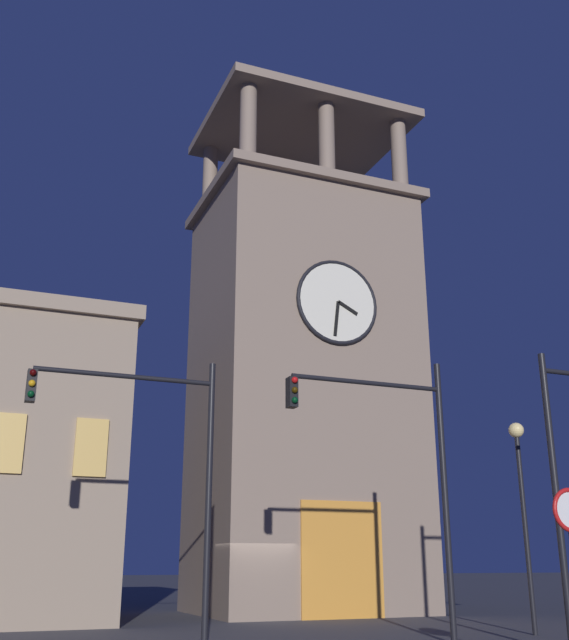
{
  "coord_description": "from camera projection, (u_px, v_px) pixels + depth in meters",
  "views": [
    {
      "loc": [
        9.46,
        25.66,
        1.87
      ],
      "look_at": [
        -2.18,
        -2.93,
        11.8
      ],
      "focal_mm": 42.43,
      "sensor_mm": 36.0,
      "label": 1
    }
  ],
  "objects": [
    {
      "name": "clocktower",
      "position": [
        303.0,
        382.0,
        31.9
      ],
      "size": [
        8.98,
        7.27,
        23.93
      ],
      "color": "gray",
      "rests_on": "ground_plane"
    },
    {
      "name": "traffic_signal_near",
      "position": [
        155.0,
        449.0,
        18.1
      ],
      "size": [
        4.53,
        0.41,
        6.7
      ],
      "color": "black",
      "rests_on": "ground_plane"
    },
    {
      "name": "traffic_signal_far",
      "position": [
        399.0,
        452.0,
        19.1
      ],
      "size": [
        4.42,
        0.41,
        6.95
      ],
      "color": "black",
      "rests_on": "ground_plane"
    },
    {
      "name": "ground_plane",
      "position": [
        257.0,
        621.0,
        25.45
      ],
      "size": [
        200.0,
        200.0,
        0.0
      ],
      "primitive_type": "plane",
      "color": "#424247"
    },
    {
      "name": "street_lamp",
      "position": [
        521.0,
        486.0,
        21.61
      ],
      "size": [
        0.44,
        0.44,
        5.78
      ],
      "color": "black",
      "rests_on": "ground_plane"
    }
  ]
}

